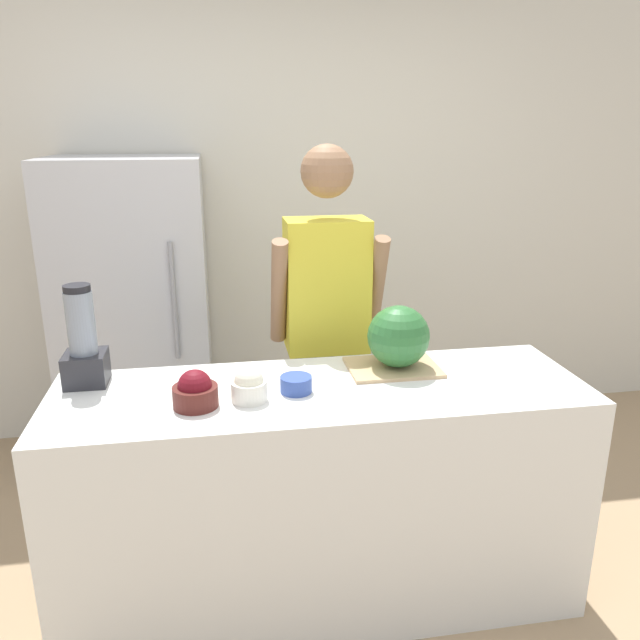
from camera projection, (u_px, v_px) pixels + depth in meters
wall_back at (275, 217)px, 3.71m from camera, size 8.00×0.06×2.60m
counter_island at (321, 495)px, 2.42m from camera, size 1.96×0.62×0.90m
refrigerator at (136, 316)px, 3.36m from camera, size 0.77×0.68×1.67m
person at (327, 333)px, 2.85m from camera, size 0.51×0.27×1.75m
cutting_board at (393, 367)px, 2.45m from camera, size 0.35×0.26×0.01m
watermelon at (398, 336)px, 2.42m from camera, size 0.24×0.24×0.24m
bowl_cherries at (195, 392)px, 2.11m from camera, size 0.15×0.15×0.13m
bowl_cream at (249, 386)px, 2.16m from camera, size 0.13×0.13×0.12m
bowl_small_blue at (296, 384)px, 2.24m from camera, size 0.11×0.11×0.06m
blender at (83, 345)px, 2.27m from camera, size 0.15×0.15×0.38m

